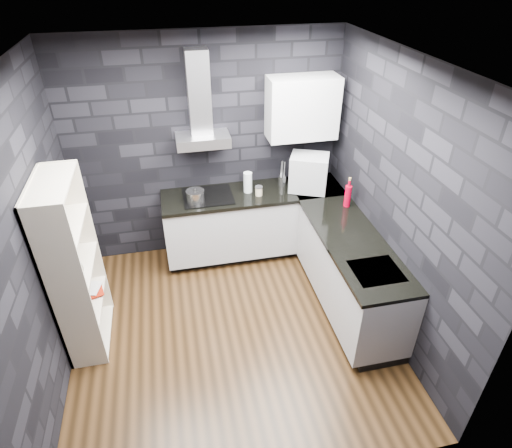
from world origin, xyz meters
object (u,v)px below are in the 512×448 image
object	(u,v)px
pot	(195,197)
fruit_bowl	(72,273)
utensil_crock	(282,180)
bookshelf	(75,268)
storage_jar	(259,191)
glass_vase	(248,182)
red_bottle	(348,196)
appliance_garage	(309,173)

from	to	relation	value
pot	fruit_bowl	distance (m)	1.63
utensil_crock	bookshelf	size ratio (longest dim) A/B	0.07
fruit_bowl	pot	bearing A→B (deg)	41.75
pot	storage_jar	xyz separation A→B (m)	(0.75, 0.00, -0.02)
glass_vase	red_bottle	world-z (taller)	red_bottle
glass_vase	bookshelf	world-z (taller)	bookshelf
glass_vase	fruit_bowl	distance (m)	2.21
glass_vase	utensil_crock	size ratio (longest dim) A/B	2.08
utensil_crock	fruit_bowl	world-z (taller)	utensil_crock
pot	utensil_crock	distance (m)	1.11
glass_vase	storage_jar	size ratio (longest dim) A/B	2.47
red_bottle	glass_vase	bearing A→B (deg)	151.25
pot	storage_jar	size ratio (longest dim) A/B	2.00
bookshelf	red_bottle	bearing A→B (deg)	28.40
storage_jar	fruit_bowl	xyz separation A→B (m)	(-1.97, -1.09, -0.01)
utensil_crock	fruit_bowl	size ratio (longest dim) A/B	0.53
glass_vase	red_bottle	bearing A→B (deg)	-28.75
pot	storage_jar	distance (m)	0.75
bookshelf	storage_jar	bearing A→B (deg)	44.57
utensil_crock	red_bottle	world-z (taller)	red_bottle
red_bottle	bookshelf	bearing A→B (deg)	-169.90
bookshelf	fruit_bowl	size ratio (longest dim) A/B	7.89
bookshelf	glass_vase	bearing A→B (deg)	48.58
red_bottle	bookshelf	size ratio (longest dim) A/B	0.14
appliance_garage	red_bottle	bearing A→B (deg)	-32.71
storage_jar	red_bottle	distance (m)	1.04
pot	fruit_bowl	size ratio (longest dim) A/B	0.89
bookshelf	fruit_bowl	xyz separation A→B (m)	(0.00, -0.12, 0.04)
storage_jar	pot	bearing A→B (deg)	-179.94
appliance_garage	red_bottle	distance (m)	0.57
utensil_crock	bookshelf	distance (m)	2.59
glass_vase	storage_jar	distance (m)	0.17
bookshelf	pot	bearing A→B (deg)	56.85
appliance_garage	red_bottle	xyz separation A→B (m)	(0.31, -0.47, -0.10)
glass_vase	fruit_bowl	world-z (taller)	glass_vase
red_bottle	bookshelf	xyz separation A→B (m)	(-2.90, -0.52, -0.13)
pot	bookshelf	distance (m)	1.56
utensil_crock	fruit_bowl	xyz separation A→B (m)	(-2.31, -1.28, -0.02)
pot	bookshelf	xyz separation A→B (m)	(-1.22, -0.97, -0.07)
red_bottle	storage_jar	bearing A→B (deg)	153.84
storage_jar	red_bottle	world-z (taller)	red_bottle
pot	utensil_crock	bearing A→B (deg)	10.22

